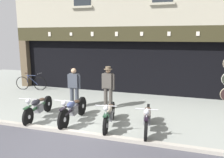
# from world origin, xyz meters

# --- Properties ---
(ground) EXTENTS (23.36, 22.00, 0.18)m
(ground) POSITION_xyz_m (0.00, -0.98, -0.04)
(ground) COLOR gray
(shop_facade) EXTENTS (11.66, 4.42, 6.79)m
(shop_facade) POSITION_xyz_m (0.00, 6.98, 1.79)
(shop_facade) COLOR black
(shop_facade) RESTS_ON ground
(motorcycle_left) EXTENTS (0.62, 2.03, 0.90)m
(motorcycle_left) POSITION_xyz_m (-1.64, 0.88, 0.41)
(motorcycle_left) COLOR black
(motorcycle_left) RESTS_ON ground
(motorcycle_center_left) EXTENTS (0.62, 2.08, 0.93)m
(motorcycle_center_left) POSITION_xyz_m (-0.32, 0.93, 0.43)
(motorcycle_center_left) COLOR black
(motorcycle_center_left) RESTS_ON ground
(motorcycle_center) EXTENTS (0.62, 1.94, 0.90)m
(motorcycle_center) POSITION_xyz_m (0.97, 0.89, 0.41)
(motorcycle_center) COLOR black
(motorcycle_center) RESTS_ON ground
(motorcycle_center_right) EXTENTS (0.62, 1.99, 0.92)m
(motorcycle_center_right) POSITION_xyz_m (2.17, 0.89, 0.43)
(motorcycle_center_right) COLOR black
(motorcycle_center_right) RESTS_ON ground
(salesman_left) EXTENTS (0.56, 0.25, 1.61)m
(salesman_left) POSITION_xyz_m (-0.97, 2.34, 0.89)
(salesman_left) COLOR #3D424C
(salesman_left) RESTS_ON ground
(shopkeeper_center) EXTENTS (0.55, 0.33, 1.69)m
(shopkeeper_center) POSITION_xyz_m (0.35, 2.66, 0.93)
(shopkeeper_center) COLOR #47423D
(shopkeeper_center) RESTS_ON ground
(advert_board_near) EXTENTS (0.71, 0.03, 1.03)m
(advert_board_near) POSITION_xyz_m (-2.89, 5.40, 1.70)
(advert_board_near) COLOR silver
(advert_board_far) EXTENTS (0.83, 0.03, 0.89)m
(advert_board_far) POSITION_xyz_m (-4.05, 5.40, 1.57)
(advert_board_far) COLOR silver
(leaning_bicycle) EXTENTS (1.72, 0.50, 0.95)m
(leaning_bicycle) POSITION_xyz_m (-4.59, 4.39, 0.38)
(leaning_bicycle) COLOR black
(leaning_bicycle) RESTS_ON ground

